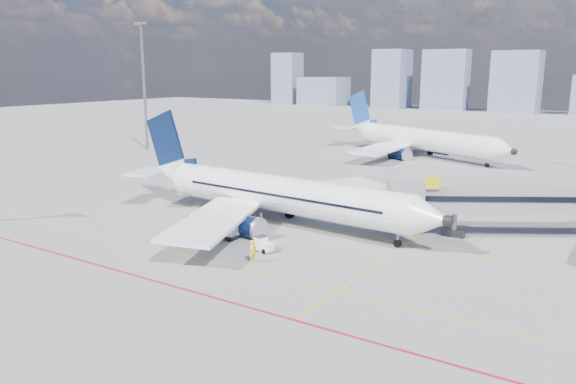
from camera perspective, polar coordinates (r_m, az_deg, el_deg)
name	(u,v)px	position (r m, az deg, el deg)	size (l,w,h in m)	color
ground	(239,241)	(54.84, -4.98, -4.97)	(420.00, 420.00, 0.00)	gray
apron_markings	(208,250)	(52.33, -8.12, -5.90)	(90.00, 35.12, 0.01)	#E1AD0B
jet_bridge	(534,200)	(60.11, 23.72, -0.75)	(23.55, 15.78, 6.30)	gray
floodlight_mast_nw	(144,83)	(119.28, -14.43, 10.67)	(3.20, 0.61, 25.45)	slate
main_aircraft	(270,193)	(60.65, -1.81, -0.09)	(40.08, 34.89, 11.69)	white
second_aircraft	(418,139)	(110.97, 13.07, 5.26)	(40.10, 33.82, 12.36)	white
baggage_tug	(263,244)	(51.58, -2.60, -5.31)	(2.18, 1.66, 1.36)	white
cargo_dolly	(220,226)	(55.86, -6.88, -3.41)	(4.12, 2.13, 2.18)	black
belt_loader	(204,219)	(60.92, -8.52, -2.71)	(5.62, 3.22, 2.30)	black
ramp_worker	(253,251)	(48.59, -3.61, -6.03)	(0.72, 0.47, 1.96)	yellow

